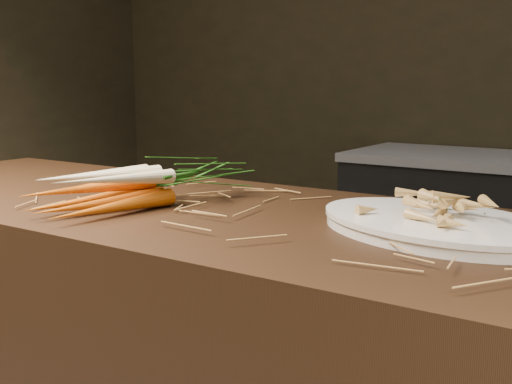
% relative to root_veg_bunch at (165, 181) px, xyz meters
% --- Properties ---
extents(straw_bedding, '(1.40, 0.60, 0.02)m').
position_rel_root_veg_bunch_xyz_m(straw_bedding, '(0.23, 0.01, -0.04)').
color(straw_bedding, '#AA7E3F').
rests_on(straw_bedding, main_counter).
extents(root_veg_bunch, '(0.26, 0.56, 0.10)m').
position_rel_root_veg_bunch_xyz_m(root_veg_bunch, '(0.00, 0.00, 0.00)').
color(root_veg_bunch, '#C1500F').
rests_on(root_veg_bunch, main_counter).
extents(serving_platter, '(0.52, 0.42, 0.02)m').
position_rel_root_veg_bunch_xyz_m(serving_platter, '(0.60, 0.05, -0.04)').
color(serving_platter, white).
rests_on(serving_platter, main_counter).
extents(roasted_veg_heap, '(0.26, 0.22, 0.05)m').
position_rel_root_veg_bunch_xyz_m(roasted_veg_heap, '(0.60, 0.05, -0.00)').
color(roasted_veg_heap, tan).
rests_on(roasted_veg_heap, serving_platter).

